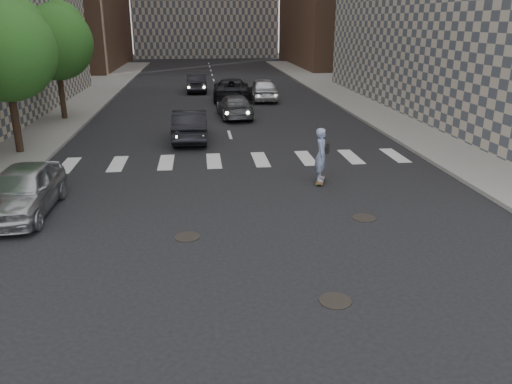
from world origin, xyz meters
TOP-DOWN VIEW (x-y plane):
  - ground at (0.00, 0.00)m, footprint 160.00×160.00m
  - sidewalk_right at (14.50, 20.00)m, footprint 13.00×80.00m
  - tree_b at (-9.45, 11.14)m, footprint 4.20×4.20m
  - tree_c at (-9.45, 19.14)m, footprint 4.20×4.20m
  - manhole_a at (1.20, -2.50)m, footprint 0.70×0.70m
  - manhole_b at (-2.00, 1.20)m, footprint 0.70×0.70m
  - manhole_c at (3.30, 2.00)m, footprint 0.70×0.70m
  - skateboarder at (2.81, 5.55)m, footprint 0.66×1.05m
  - silver_sedan at (-7.00, 3.60)m, footprint 1.81×4.44m
  - traffic_car_a at (-2.00, 13.00)m, footprint 1.69×4.68m
  - traffic_car_b at (0.62, 18.92)m, footprint 2.23×4.80m
  - traffic_car_c at (0.91, 26.00)m, footprint 2.90×5.82m
  - traffic_car_d at (3.23, 25.50)m, footprint 2.09×4.91m
  - traffic_car_e at (-1.69, 30.65)m, footprint 1.67×4.51m

SIDE VIEW (x-z plane):
  - ground at x=0.00m, z-range 0.00..0.00m
  - manhole_a at x=1.20m, z-range 0.00..0.02m
  - manhole_b at x=-2.00m, z-range 0.00..0.02m
  - manhole_c at x=3.30m, z-range 0.00..0.02m
  - sidewalk_right at x=14.50m, z-range 0.00..0.15m
  - traffic_car_b at x=0.62m, z-range 0.00..1.36m
  - traffic_car_e at x=-1.69m, z-range 0.00..1.47m
  - silver_sedan at x=-7.00m, z-range 0.00..1.51m
  - traffic_car_a at x=-2.00m, z-range 0.00..1.53m
  - traffic_car_c at x=0.91m, z-range 0.00..1.58m
  - traffic_car_d at x=3.23m, z-range 0.00..1.65m
  - skateboarder at x=2.81m, z-range 0.05..2.09m
  - tree_b at x=-9.45m, z-range 1.35..7.95m
  - tree_c at x=-9.45m, z-range 1.35..7.95m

